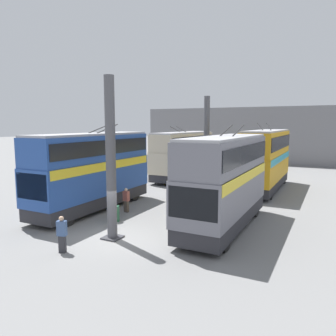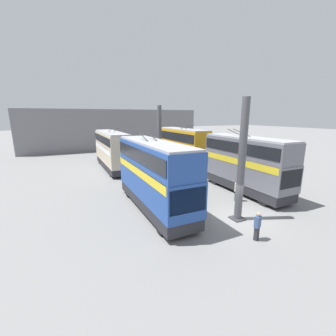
{
  "view_description": "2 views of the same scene",
  "coord_description": "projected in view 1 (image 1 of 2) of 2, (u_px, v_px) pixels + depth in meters",
  "views": [
    {
      "loc": [
        -13.11,
        -9.83,
        5.82
      ],
      "look_at": [
        8.04,
        0.94,
        2.59
      ],
      "focal_mm": 35.0,
      "sensor_mm": 36.0,
      "label": 1
    },
    {
      "loc": [
        -10.95,
        10.51,
        6.99
      ],
      "look_at": [
        8.06,
        1.47,
        2.06
      ],
      "focal_mm": 24.0,
      "sensor_mm": 36.0,
      "label": 2
    }
  ],
  "objects": [
    {
      "name": "support_column_far",
      "position": [
        206.0,
        146.0,
        28.15
      ],
      "size": [
        0.9,
        0.9,
        8.13
      ],
      "color": "#4C4C51",
      "rests_on": "ground_plane"
    },
    {
      "name": "bus_right_far",
      "position": [
        184.0,
        152.0,
        35.17
      ],
      "size": [
        11.2,
        2.54,
        5.55
      ],
      "color": "black",
      "rests_on": "ground_plane"
    },
    {
      "name": "person_aisle_foreground",
      "position": [
        62.0,
        233.0,
        14.77
      ],
      "size": [
        0.36,
        0.47,
        1.7
      ],
      "rotation": [
        0.0,
        0.0,
        0.32
      ],
      "color": "#2D2D33",
      "rests_on": "ground_plane"
    },
    {
      "name": "ground_plane",
      "position": [
        113.0,
        238.0,
        16.78
      ],
      "size": [
        240.0,
        240.0,
        0.0
      ],
      "primitive_type": "plane",
      "color": "slate"
    },
    {
      "name": "bus_right_mid",
      "position": [
        93.0,
        166.0,
        21.97
      ],
      "size": [
        10.13,
        2.54,
        5.8
      ],
      "color": "black",
      "rests_on": "ground_plane"
    },
    {
      "name": "bus_left_near",
      "position": [
        225.0,
        176.0,
        18.01
      ],
      "size": [
        9.35,
        2.54,
        5.75
      ],
      "color": "black",
      "rests_on": "ground_plane"
    },
    {
      "name": "oil_drum",
      "position": [
        114.0,
        214.0,
        19.6
      ],
      "size": [
        0.66,
        0.66,
        0.94
      ],
      "color": "#235638",
      "rests_on": "ground_plane"
    },
    {
      "name": "depot_back_wall",
      "position": [
        259.0,
        136.0,
        47.37
      ],
      "size": [
        0.5,
        36.0,
        8.2
      ],
      "color": "slate",
      "rests_on": "ground_plane"
    },
    {
      "name": "person_by_left_row",
      "position": [
        176.0,
        213.0,
        17.91
      ],
      "size": [
        0.48,
        0.43,
        1.78
      ],
      "rotation": [
        0.0,
        0.0,
        2.13
      ],
      "color": "#2D2D33",
      "rests_on": "ground_plane"
    },
    {
      "name": "bus_left_far",
      "position": [
        266.0,
        156.0,
        28.64
      ],
      "size": [
        10.48,
        2.54,
        5.87
      ],
      "color": "black",
      "rests_on": "ground_plane"
    },
    {
      "name": "person_by_right_row",
      "position": [
        126.0,
        199.0,
        21.58
      ],
      "size": [
        0.32,
        0.46,
        1.62
      ],
      "rotation": [
        0.0,
        0.0,
        2.94
      ],
      "color": "#473D33",
      "rests_on": "ground_plane"
    },
    {
      "name": "support_column_near",
      "position": [
        111.0,
        162.0,
        16.2
      ],
      "size": [
        0.9,
        0.9,
        8.13
      ],
      "color": "#4C4C51",
      "rests_on": "ground_plane"
    }
  ]
}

